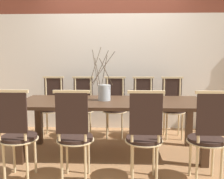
# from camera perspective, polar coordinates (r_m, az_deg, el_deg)

# --- Properties ---
(ground_plane) EXTENTS (16.00, 16.00, 0.00)m
(ground_plane) POSITION_cam_1_polar(r_m,az_deg,el_deg) (3.48, 0.00, -14.43)
(ground_plane) COLOR #9E7047
(wall_rear) EXTENTS (12.00, 0.06, 3.20)m
(wall_rear) POSITION_cam_1_polar(r_m,az_deg,el_deg) (4.53, 0.67, 11.24)
(wall_rear) COLOR silver
(wall_rear) RESTS_ON ground_plane
(dining_table) EXTENTS (2.43, 0.92, 0.72)m
(dining_table) POSITION_cam_1_polar(r_m,az_deg,el_deg) (3.30, 0.00, -4.17)
(dining_table) COLOR #422B1C
(dining_table) RESTS_ON ground_plane
(chair_near_leftend) EXTENTS (0.39, 0.39, 0.98)m
(chair_near_leftend) POSITION_cam_1_polar(r_m,az_deg,el_deg) (2.79, -20.91, -9.08)
(chair_near_leftend) COLOR black
(chair_near_leftend) RESTS_ON ground_plane
(chair_near_left) EXTENTS (0.39, 0.39, 0.98)m
(chair_near_left) POSITION_cam_1_polar(r_m,az_deg,el_deg) (2.62, -8.61, -9.75)
(chair_near_left) COLOR black
(chair_near_left) RESTS_ON ground_plane
(chair_near_center) EXTENTS (0.39, 0.39, 0.98)m
(chair_near_center) POSITION_cam_1_polar(r_m,az_deg,el_deg) (2.58, 7.43, -9.97)
(chair_near_center) COLOR black
(chair_near_center) RESTS_ON ground_plane
(chair_near_right) EXTENTS (0.39, 0.39, 0.98)m
(chair_near_right) POSITION_cam_1_polar(r_m,az_deg,el_deg) (2.72, 21.13, -9.55)
(chair_near_right) COLOR black
(chair_near_right) RESTS_ON ground_plane
(chair_far_leftend) EXTENTS (0.39, 0.39, 0.98)m
(chair_far_leftend) POSITION_cam_1_polar(r_m,az_deg,el_deg) (4.23, -13.48, -3.32)
(chair_far_leftend) COLOR black
(chair_far_leftend) RESTS_ON ground_plane
(chair_far_left) EXTENTS (0.39, 0.39, 0.98)m
(chair_far_left) POSITION_cam_1_polar(r_m,az_deg,el_deg) (4.12, -6.81, -3.44)
(chair_far_left) COLOR black
(chair_far_left) RESTS_ON ground_plane
(chair_far_center) EXTENTS (0.39, 0.39, 0.98)m
(chair_far_center) POSITION_cam_1_polar(r_m,az_deg,el_deg) (4.07, 0.65, -3.52)
(chair_far_center) COLOR black
(chair_far_center) RESTS_ON ground_plane
(chair_far_right) EXTENTS (0.39, 0.39, 0.98)m
(chair_far_right) POSITION_cam_1_polar(r_m,az_deg,el_deg) (4.09, 7.18, -3.54)
(chair_far_right) COLOR black
(chair_far_right) RESTS_ON ground_plane
(chair_far_rightend) EXTENTS (0.39, 0.39, 0.98)m
(chair_far_rightend) POSITION_cam_1_polar(r_m,az_deg,el_deg) (4.16, 13.72, -3.52)
(chair_far_rightend) COLOR black
(chair_far_rightend) RESTS_ON ground_plane
(vase_centerpiece) EXTENTS (0.34, 0.37, 0.71)m
(vase_centerpiece) POSITION_cam_1_polar(r_m,az_deg,el_deg) (3.30, -1.81, -0.51)
(vase_centerpiece) COLOR #B2BCC1
(vase_centerpiece) RESTS_ON dining_table
(book_stack) EXTENTS (0.23, 0.20, 0.04)m
(book_stack) POSITION_cam_1_polar(r_m,az_deg,el_deg) (3.16, 6.82, -2.70)
(book_stack) COLOR #1E6B4C
(book_stack) RESTS_ON dining_table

